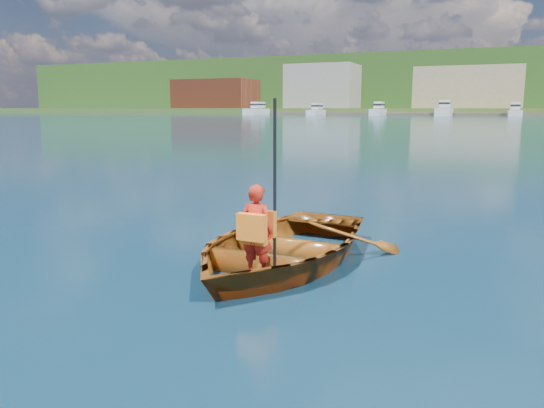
{
  "coord_description": "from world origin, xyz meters",
  "views": [
    {
      "loc": [
        2.98,
        -6.23,
        1.99
      ],
      "look_at": [
        0.41,
        -0.03,
        0.78
      ],
      "focal_mm": 35.0,
      "sensor_mm": 36.0,
      "label": 1
    }
  ],
  "objects_px": {
    "rowboat": "(280,246)",
    "child_paddler": "(257,230)",
    "dock": "(494,114)",
    "marina_yachts": "(485,111)"
  },
  "relations": [
    {
      "from": "rowboat",
      "to": "child_paddler",
      "type": "bearing_deg",
      "value": -84.56
    },
    {
      "from": "dock",
      "to": "rowboat",
      "type": "bearing_deg",
      "value": -90.9
    },
    {
      "from": "child_paddler",
      "to": "dock",
      "type": "height_order",
      "value": "child_paddler"
    },
    {
      "from": "child_paddler",
      "to": "dock",
      "type": "distance_m",
      "value": 148.96
    },
    {
      "from": "marina_yachts",
      "to": "child_paddler",
      "type": "bearing_deg",
      "value": -89.99
    },
    {
      "from": "dock",
      "to": "marina_yachts",
      "type": "relative_size",
      "value": 1.13
    },
    {
      "from": "rowboat",
      "to": "child_paddler",
      "type": "distance_m",
      "value": 1.0
    },
    {
      "from": "child_paddler",
      "to": "dock",
      "type": "bearing_deg",
      "value": 89.14
    },
    {
      "from": "dock",
      "to": "marina_yachts",
      "type": "height_order",
      "value": "marina_yachts"
    },
    {
      "from": "rowboat",
      "to": "marina_yachts",
      "type": "relative_size",
      "value": 0.03
    }
  ]
}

